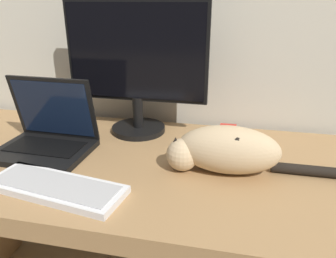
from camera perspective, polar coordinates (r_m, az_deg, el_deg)
The scene contains 6 objects.
desk at distance 1.18m, azimuth -8.58°, elevation -11.87°, with size 1.56×0.72×0.78m.
monitor at distance 1.23m, azimuth -5.53°, elevation 11.05°, with size 0.53×0.21×0.49m.
laptop at distance 1.20m, azimuth -20.37°, elevation -1.32°, with size 0.31×0.24×0.25m.
external_keyboard at distance 0.96m, azimuth -18.97°, elevation -9.57°, with size 0.41×0.20×0.02m.
cat at distance 0.99m, azimuth 9.93°, elevation -3.52°, with size 0.52×0.15×0.14m.
small_toy at distance 1.22m, azimuth 10.33°, elevation -0.85°, with size 0.06×0.06×0.06m.
Camera 1 is at (0.38, -0.55, 1.27)m, focal length 35.00 mm.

